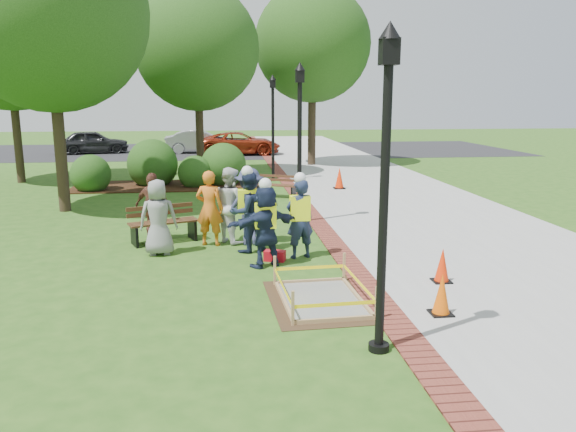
{
  "coord_description": "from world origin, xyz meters",
  "views": [
    {
      "loc": [
        -0.78,
        -9.87,
        3.35
      ],
      "look_at": [
        0.5,
        1.2,
        1.0
      ],
      "focal_mm": 35.0,
      "sensor_mm": 36.0,
      "label": 1
    }
  ],
  "objects": [
    {
      "name": "ground",
      "position": [
        0.0,
        0.0,
        0.0
      ],
      "size": [
        100.0,
        100.0,
        0.0
      ],
      "primitive_type": "plane",
      "color": "#285116",
      "rests_on": "ground"
    },
    {
      "name": "sidewalk",
      "position": [
        5.0,
        10.0,
        0.01
      ],
      "size": [
        6.0,
        60.0,
        0.02
      ],
      "primitive_type": "cube",
      "color": "#9E9E99",
      "rests_on": "ground"
    },
    {
      "name": "brick_edging",
      "position": [
        1.75,
        10.0,
        0.01
      ],
      "size": [
        0.5,
        60.0,
        0.03
      ],
      "primitive_type": "cube",
      "color": "maroon",
      "rests_on": "ground"
    },
    {
      "name": "mulch_bed",
      "position": [
        -3.0,
        12.0,
        0.02
      ],
      "size": [
        7.0,
        3.0,
        0.05
      ],
      "primitive_type": "cube",
      "color": "#381E0F",
      "rests_on": "ground"
    },
    {
      "name": "parking_lot",
      "position": [
        0.0,
        27.0,
        0.0
      ],
      "size": [
        36.0,
        12.0,
        0.01
      ],
      "primitive_type": "cube",
      "color": "black",
      "rests_on": "ground"
    },
    {
      "name": "wet_concrete_pad",
      "position": [
        0.8,
        -1.06,
        0.23
      ],
      "size": [
        1.81,
        2.38,
        0.55
      ],
      "color": "#47331E",
      "rests_on": "ground"
    },
    {
      "name": "bench_near",
      "position": [
        -2.21,
        3.26,
        0.28
      ],
      "size": [
        1.68,
        1.07,
        0.86
      ],
      "color": "#59311E",
      "rests_on": "ground"
    },
    {
      "name": "bench_far",
      "position": [
        1.02,
        9.03,
        0.24
      ],
      "size": [
        1.46,
        1.0,
        0.76
      ],
      "color": "brown",
      "rests_on": "ground"
    },
    {
      "name": "cone_front",
      "position": [
        2.56,
        -1.88,
        0.33
      ],
      "size": [
        0.34,
        0.34,
        0.68
      ],
      "color": "black",
      "rests_on": "ground"
    },
    {
      "name": "cone_back",
      "position": [
        3.18,
        -0.36,
        0.32
      ],
      "size": [
        0.33,
        0.33,
        0.66
      ],
      "color": "black",
      "rests_on": "ground"
    },
    {
      "name": "cone_far",
      "position": [
        3.52,
        10.57,
        0.39
      ],
      "size": [
        0.41,
        0.41,
        0.81
      ],
      "color": "black",
      "rests_on": "ground"
    },
    {
      "name": "toolbox",
      "position": [
        0.25,
        1.41,
        0.11
      ],
      "size": [
        0.49,
        0.37,
        0.22
      ],
      "primitive_type": "cube",
      "rotation": [
        0.0,
        0.0,
        -0.34
      ],
      "color": "red",
      "rests_on": "ground"
    },
    {
      "name": "lamp_near",
      "position": [
        1.25,
        -3.0,
        2.48
      ],
      "size": [
        0.28,
        0.28,
        4.26
      ],
      "color": "black",
      "rests_on": "ground"
    },
    {
      "name": "lamp_mid",
      "position": [
        1.25,
        5.0,
        2.48
      ],
      "size": [
        0.28,
        0.28,
        4.26
      ],
      "color": "black",
      "rests_on": "ground"
    },
    {
      "name": "lamp_far",
      "position": [
        1.25,
        13.0,
        2.48
      ],
      "size": [
        0.28,
        0.28,
        4.26
      ],
      "color": "black",
      "rests_on": "ground"
    },
    {
      "name": "tree_left",
      "position": [
        -5.57,
        7.44,
        5.71
      ],
      "size": [
        5.6,
        5.6,
        8.52
      ],
      "color": "#3D2D1E",
      "rests_on": "ground"
    },
    {
      "name": "tree_back",
      "position": [
        -1.76,
        14.84,
        5.39
      ],
      "size": [
        5.23,
        5.23,
        8.02
      ],
      "color": "#3D2D1E",
      "rests_on": "ground"
    },
    {
      "name": "tree_right",
      "position": [
        3.7,
        18.38,
        5.94
      ],
      "size": [
        5.69,
        5.69,
        8.8
      ],
      "color": "#3D2D1E",
      "rests_on": "ground"
    },
    {
      "name": "tree_far",
      "position": [
        -8.9,
        13.68,
        5.63
      ],
      "size": [
        5.58,
        5.58,
        8.43
      ],
      "color": "#3D2D1E",
      "rests_on": "ground"
    },
    {
      "name": "shrub_a",
      "position": [
        -5.6,
        11.14,
        0.0
      ],
      "size": [
        1.45,
        1.45,
        1.45
      ],
      "primitive_type": "sphere",
      "color": "#1A4012",
      "rests_on": "ground"
    },
    {
      "name": "shrub_b",
      "position": [
        -3.52,
        12.34,
        0.0
      ],
      "size": [
        1.95,
        1.95,
        1.95
      ],
      "primitive_type": "sphere",
      "color": "#1A4012",
      "rests_on": "ground"
    },
    {
      "name": "shrub_c",
      "position": [
        -1.87,
        11.68,
        0.0
      ],
      "size": [
        1.31,
        1.31,
        1.31
      ],
      "primitive_type": "sphere",
      "color": "#1A4012",
      "rests_on": "ground"
    },
    {
      "name": "shrub_d",
      "position": [
        -0.78,
        12.19,
        0.0
      ],
      "size": [
        1.77,
        1.77,
        1.77
      ],
      "primitive_type": "sphere",
      "color": "#1A4012",
      "rests_on": "ground"
    },
    {
      "name": "shrub_e",
      "position": [
        -3.45,
        12.68,
        0.0
      ],
      "size": [
        0.97,
        0.97,
        0.97
      ],
      "primitive_type": "sphere",
      "color": "#1A4012",
      "rests_on": "ground"
    },
    {
      "name": "casual_person_a",
      "position": [
        -2.2,
        2.19,
        0.83
      ],
      "size": [
        0.55,
        0.38,
        1.65
      ],
      "color": "gray",
      "rests_on": "ground"
    },
    {
      "name": "casual_person_b",
      "position": [
        -1.12,
        2.86,
        0.87
      ],
      "size": [
        0.63,
        0.49,
        1.74
      ],
      "color": "orange",
      "rests_on": "ground"
    },
    {
      "name": "casual_person_c",
      "position": [
        -0.64,
        3.11,
        0.89
      ],
      "size": [
        0.63,
        0.68,
        1.78
      ],
      "color": "silver",
      "rests_on": "ground"
    },
    {
      "name": "casual_person_d",
      "position": [
        -2.46,
        3.55,
        0.81
      ],
      "size": [
        0.61,
        0.52,
        1.62
      ],
      "color": "brown",
      "rests_on": "ground"
    },
    {
      "name": "casual_person_e",
      "position": [
        -0.2,
        2.86,
        0.89
      ],
      "size": [
        0.59,
        0.4,
        1.78
      ],
      "color": "#303554",
      "rests_on": "ground"
    },
    {
      "name": "hivis_worker_a",
      "position": [
        0.03,
        1.06,
        0.9
      ],
      "size": [
        0.63,
        0.54,
        1.81
      ],
      "color": "#191C43",
      "rests_on": "ground"
    },
    {
      "name": "hivis_worker_b",
      "position": [
        0.8,
        1.59,
        0.91
      ],
      "size": [
        0.62,
        0.49,
        1.84
      ],
      "color": "#192443",
      "rests_on": "ground"
    },
    {
      "name": "hivis_worker_c",
      "position": [
        -0.27,
        2.22,
        0.95
      ],
      "size": [
        0.67,
        0.59,
        1.92
      ],
      "color": "#1C284B",
      "rests_on": "ground"
    },
    {
      "name": "parked_car_a",
      "position": [
        -8.69,
        25.82,
        0.0
      ],
      "size": [
        3.1,
        5.11,
        1.55
      ],
      "primitive_type": "imported",
      "rotation": [
        0.0,
        0.0,
        1.8
      ],
      "color": "#252527",
      "rests_on": "ground"
    },
    {
      "name": "parked_car_b",
      "position": [
        -2.18,
        25.49,
        0.0
      ],
      "size": [
        2.22,
        4.79,
        1.54
      ],
      "primitive_type": "imported",
      "rotation": [
        0.0,
        0.0,
        1.61
      ],
      "color": "#9F9EA3",
      "rests_on": "ground"
    },
    {
      "name": "parked_car_c",
      "position": [
        0.22,
        24.06,
        0.0
      ],
      "size": [
        2.11,
        4.58,
        1.47
      ],
      "primitive_type": "imported",
      "rotation": [
        0.0,
        0.0,
        1.54
      ],
      "color": "#9B2B13",
      "rests_on": "ground"
    }
  ]
}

